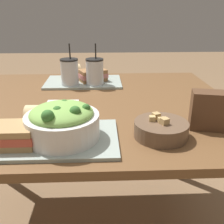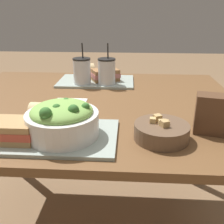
{
  "view_description": "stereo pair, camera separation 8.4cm",
  "coord_description": "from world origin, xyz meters",
  "px_view_note": "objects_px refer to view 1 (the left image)",
  "views": [
    {
      "loc": [
        0.08,
        -1.12,
        1.16
      ],
      "look_at": [
        0.11,
        -0.34,
        0.84
      ],
      "focal_mm": 42.0,
      "sensor_mm": 36.0,
      "label": 1
    },
    {
      "loc": [
        0.16,
        -1.12,
        1.16
      ],
      "look_at": [
        0.11,
        -0.34,
        0.84
      ],
      "focal_mm": 42.0,
      "sensor_mm": 36.0,
      "label": 2
    }
  ],
  "objects_px": {
    "chip_bag": "(213,111)",
    "napkin_folded": "(62,104)",
    "drink_cup_dark": "(70,73)",
    "soup_bowl": "(161,129)",
    "sandwich_near": "(12,135)",
    "baguette_near": "(44,116)",
    "drink_cup_red": "(95,72)",
    "baguette_far": "(72,71)",
    "sandwich_far": "(93,75)",
    "salad_bowl": "(62,122)"
  },
  "relations": [
    {
      "from": "soup_bowl",
      "to": "chip_bag",
      "type": "distance_m",
      "value": 0.2
    },
    {
      "from": "salad_bowl",
      "to": "drink_cup_dark",
      "type": "distance_m",
      "value": 0.61
    },
    {
      "from": "soup_bowl",
      "to": "drink_cup_dark",
      "type": "height_order",
      "value": "drink_cup_dark"
    },
    {
      "from": "sandwich_near",
      "to": "drink_cup_red",
      "type": "xyz_separation_m",
      "value": [
        0.24,
        0.65,
        0.03
      ]
    },
    {
      "from": "salad_bowl",
      "to": "soup_bowl",
      "type": "distance_m",
      "value": 0.32
    },
    {
      "from": "chip_bag",
      "to": "drink_cup_dark",
      "type": "bearing_deg",
      "value": 148.18
    },
    {
      "from": "salad_bowl",
      "to": "chip_bag",
      "type": "distance_m",
      "value": 0.51
    },
    {
      "from": "sandwich_near",
      "to": "sandwich_far",
      "type": "distance_m",
      "value": 0.76
    },
    {
      "from": "salad_bowl",
      "to": "baguette_near",
      "type": "xyz_separation_m",
      "value": [
        -0.08,
        0.09,
        -0.02
      ]
    },
    {
      "from": "baguette_near",
      "to": "sandwich_far",
      "type": "bearing_deg",
      "value": -13.19
    },
    {
      "from": "soup_bowl",
      "to": "baguette_far",
      "type": "distance_m",
      "value": 0.84
    },
    {
      "from": "sandwich_near",
      "to": "sandwich_far",
      "type": "relative_size",
      "value": 0.83
    },
    {
      "from": "soup_bowl",
      "to": "sandwich_far",
      "type": "xyz_separation_m",
      "value": [
        -0.24,
        0.67,
        0.01
      ]
    },
    {
      "from": "baguette_near",
      "to": "drink_cup_red",
      "type": "distance_m",
      "value": 0.55
    },
    {
      "from": "drink_cup_red",
      "to": "chip_bag",
      "type": "xyz_separation_m",
      "value": [
        0.42,
        -0.54,
        -0.01
      ]
    },
    {
      "from": "drink_cup_red",
      "to": "napkin_folded",
      "type": "bearing_deg",
      "value": -117.98
    },
    {
      "from": "napkin_folded",
      "to": "drink_cup_red",
      "type": "bearing_deg",
      "value": 62.02
    },
    {
      "from": "soup_bowl",
      "to": "drink_cup_red",
      "type": "distance_m",
      "value": 0.64
    },
    {
      "from": "baguette_near",
      "to": "baguette_far",
      "type": "xyz_separation_m",
      "value": [
        0.03,
        0.68,
        0.0
      ]
    },
    {
      "from": "baguette_far",
      "to": "chip_bag",
      "type": "xyz_separation_m",
      "value": [
        0.56,
        -0.7,
        0.02
      ]
    },
    {
      "from": "salad_bowl",
      "to": "chip_bag",
      "type": "xyz_separation_m",
      "value": [
        0.51,
        0.07,
        -0.0
      ]
    },
    {
      "from": "sandwich_near",
      "to": "soup_bowl",
      "type": "bearing_deg",
      "value": 6.79
    },
    {
      "from": "sandwich_far",
      "to": "drink_cup_red",
      "type": "bearing_deg",
      "value": -102.98
    },
    {
      "from": "napkin_folded",
      "to": "chip_bag",
      "type": "bearing_deg",
      "value": -25.86
    },
    {
      "from": "drink_cup_dark",
      "to": "napkin_folded",
      "type": "height_order",
      "value": "drink_cup_dark"
    },
    {
      "from": "soup_bowl",
      "to": "baguette_near",
      "type": "relative_size",
      "value": 1.46
    },
    {
      "from": "sandwich_near",
      "to": "drink_cup_dark",
      "type": "relative_size",
      "value": 0.67
    },
    {
      "from": "salad_bowl",
      "to": "baguette_near",
      "type": "distance_m",
      "value": 0.12
    },
    {
      "from": "sandwich_near",
      "to": "sandwich_far",
      "type": "bearing_deg",
      "value": 72.67
    },
    {
      "from": "drink_cup_dark",
      "to": "chip_bag",
      "type": "distance_m",
      "value": 0.77
    },
    {
      "from": "sandwich_near",
      "to": "baguette_near",
      "type": "height_order",
      "value": "baguette_near"
    },
    {
      "from": "soup_bowl",
      "to": "salad_bowl",
      "type": "bearing_deg",
      "value": -177.09
    },
    {
      "from": "baguette_far",
      "to": "chip_bag",
      "type": "relative_size",
      "value": 0.74
    },
    {
      "from": "drink_cup_dark",
      "to": "chip_bag",
      "type": "relative_size",
      "value": 1.35
    },
    {
      "from": "sandwich_near",
      "to": "drink_cup_dark",
      "type": "height_order",
      "value": "drink_cup_dark"
    },
    {
      "from": "baguette_near",
      "to": "drink_cup_dark",
      "type": "relative_size",
      "value": 0.56
    },
    {
      "from": "soup_bowl",
      "to": "sandwich_near",
      "type": "xyz_separation_m",
      "value": [
        -0.47,
        -0.06,
        0.01
      ]
    },
    {
      "from": "napkin_folded",
      "to": "baguette_near",
      "type": "bearing_deg",
      "value": -95.63
    },
    {
      "from": "baguette_near",
      "to": "drink_cup_dark",
      "type": "distance_m",
      "value": 0.52
    },
    {
      "from": "baguette_near",
      "to": "drink_cup_red",
      "type": "bearing_deg",
      "value": -16.52
    },
    {
      "from": "chip_bag",
      "to": "napkin_folded",
      "type": "relative_size",
      "value": 1.13
    },
    {
      "from": "baguette_near",
      "to": "baguette_far",
      "type": "bearing_deg",
      "value": -1.03
    },
    {
      "from": "baguette_near",
      "to": "sandwich_far",
      "type": "height_order",
      "value": "baguette_near"
    },
    {
      "from": "sandwich_far",
      "to": "chip_bag",
      "type": "height_order",
      "value": "chip_bag"
    },
    {
      "from": "drink_cup_dark",
      "to": "sandwich_far",
      "type": "bearing_deg",
      "value": 31.33
    },
    {
      "from": "soup_bowl",
      "to": "baguette_far",
      "type": "height_order",
      "value": "baguette_far"
    },
    {
      "from": "sandwich_near",
      "to": "drink_cup_red",
      "type": "relative_size",
      "value": 0.68
    },
    {
      "from": "soup_bowl",
      "to": "drink_cup_red",
      "type": "height_order",
      "value": "drink_cup_red"
    },
    {
      "from": "sandwich_near",
      "to": "baguette_far",
      "type": "bearing_deg",
      "value": 82.92
    },
    {
      "from": "baguette_near",
      "to": "sandwich_far",
      "type": "xyz_separation_m",
      "value": [
        0.15,
        0.59,
        -0.01
      ]
    }
  ]
}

